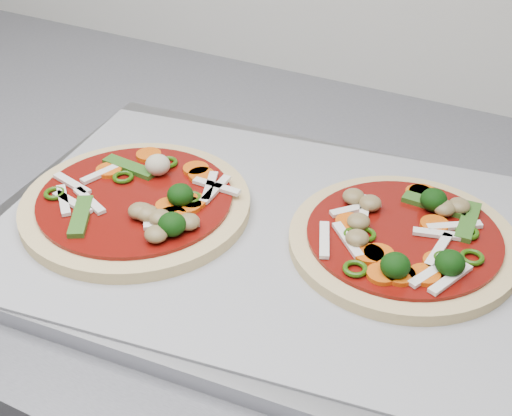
% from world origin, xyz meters
% --- Properties ---
extents(baking_tray, '(0.50, 0.39, 0.02)m').
position_xyz_m(baking_tray, '(-0.23, 1.24, 0.91)').
color(baking_tray, '#96979B').
rests_on(baking_tray, countertop).
extents(parchment, '(0.49, 0.39, 0.00)m').
position_xyz_m(parchment, '(-0.23, 1.24, 0.92)').
color(parchment, '#9D9DA2').
rests_on(parchment, baking_tray).
extents(pizza_left, '(0.23, 0.23, 0.04)m').
position_xyz_m(pizza_left, '(-0.34, 1.22, 0.93)').
color(pizza_left, '#EAC987').
rests_on(pizza_left, parchment).
extents(pizza_right, '(0.21, 0.21, 0.03)m').
position_xyz_m(pizza_right, '(-0.11, 1.28, 0.93)').
color(pizza_right, '#EAC987').
rests_on(pizza_right, parchment).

